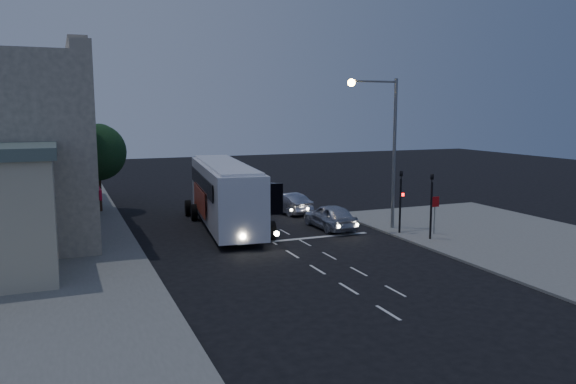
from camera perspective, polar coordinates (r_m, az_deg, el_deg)
name	(u,v)px	position (r m, az deg, el deg)	size (l,w,h in m)	color
ground	(285,250)	(29.60, -0.31, -5.89)	(120.00, 120.00, 0.00)	black
sidewalk_near	(533,243)	(33.56, 23.59, -4.78)	(12.00, 24.00, 0.12)	slate
sidewalk_far	(21,238)	(35.43, -25.52, -4.24)	(12.00, 50.00, 0.12)	slate
road_markings	(284,235)	(33.05, -0.39, -4.37)	(8.00, 30.55, 0.01)	silver
tour_bus	(225,192)	(35.23, -6.43, -0.04)	(4.31, 13.38, 4.03)	white
car_suv	(330,216)	(34.65, 4.32, -2.49)	(1.84, 4.57, 1.56)	#B2B7C5
car_sedan_a	(287,203)	(39.85, -0.15, -1.12)	(1.53, 4.40, 1.45)	#AFAFBB
car_sedan_b	(268,193)	(44.18, -2.08, -0.06)	(2.31, 5.68, 1.65)	silver
car_sedan_c	(251,186)	(48.92, -3.76, 0.61)	(2.36, 5.12, 1.42)	silver
car_extra	(224,179)	(54.82, -6.47, 1.35)	(1.40, 4.01, 1.32)	#B2B2B2
traffic_signal_main	(401,194)	(33.31, 11.39, -0.21)	(0.25, 0.35, 4.10)	black
traffic_signal_side	(432,198)	(32.12, 14.38, -0.62)	(0.18, 0.15, 4.10)	black
regulatory_sign	(435,209)	(33.60, 14.72, -1.67)	(0.45, 0.12, 2.20)	slate
streetlight	(385,136)	(34.05, 9.86, 5.62)	(3.32, 0.44, 9.00)	slate
low_building_north	(20,162)	(46.86, -25.62, 2.76)	(9.40, 9.40, 6.50)	#BDB395
street_tree	(97,150)	(41.81, -18.82, 4.09)	(4.00, 4.00, 6.20)	black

